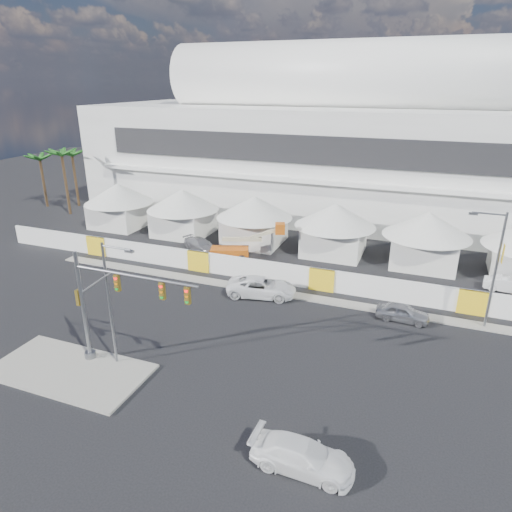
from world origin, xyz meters
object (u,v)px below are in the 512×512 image
at_px(sedan_silver, 403,312).
at_px(lot_car_c, 201,244).
at_px(streetlight_median, 111,297).
at_px(pickup_curb, 262,287).
at_px(streetlight_curb, 494,263).
at_px(boom_lift, 236,250).
at_px(lot_car_a, 508,285).
at_px(traffic_mast, 106,307).
at_px(pickup_near, 302,456).

relative_size(sedan_silver, lot_car_c, 0.89).
bearing_deg(streetlight_median, pickup_curb, 68.24).
distance_m(streetlight_median, streetlight_curb, 26.05).
xyz_separation_m(sedan_silver, streetlight_curb, (5.60, 1.07, 4.46)).
relative_size(streetlight_median, boom_lift, 1.04).
distance_m(lot_car_a, streetlight_curb, 9.09).
xyz_separation_m(streetlight_median, boom_lift, (-0.29, 19.64, -3.79)).
height_order(pickup_curb, streetlight_curb, streetlight_curb).
bearing_deg(streetlight_median, boom_lift, 90.85).
distance_m(pickup_curb, lot_car_c, 12.95).
bearing_deg(lot_car_c, traffic_mast, -143.60).
bearing_deg(traffic_mast, pickup_near, -15.32).
bearing_deg(sedan_silver, traffic_mast, 129.15).
bearing_deg(pickup_curb, lot_car_c, 40.05).
bearing_deg(lot_car_c, lot_car_a, -65.60).
height_order(traffic_mast, streetlight_median, streetlight_median).
distance_m(sedan_silver, lot_car_c, 23.11).
xyz_separation_m(lot_car_c, traffic_mast, (4.69, -21.09, 3.56)).
distance_m(lot_car_c, traffic_mast, 21.90).
height_order(sedan_silver, traffic_mast, traffic_mast).
distance_m(lot_car_a, streetlight_median, 32.79).
xyz_separation_m(sedan_silver, boom_lift, (-16.88, 7.07, 0.36)).
height_order(pickup_curb, lot_car_a, pickup_curb).
xyz_separation_m(streetlight_median, streetlight_curb, (22.19, 13.65, 0.31)).
bearing_deg(lot_car_a, lot_car_c, 96.56).
height_order(lot_car_a, streetlight_curb, streetlight_curb).
bearing_deg(pickup_near, lot_car_c, 37.39).
bearing_deg(streetlight_median, lot_car_c, 103.48).
height_order(lot_car_c, traffic_mast, traffic_mast).
bearing_deg(sedan_silver, pickup_near, 170.84).
bearing_deg(traffic_mast, streetlight_curb, 31.69).
relative_size(pickup_near, boom_lift, 0.63).
height_order(lot_car_c, streetlight_median, streetlight_median).
bearing_deg(sedan_silver, lot_car_c, 70.98).
xyz_separation_m(traffic_mast, boom_lift, (0.01, 19.88, -3.17)).
height_order(sedan_silver, pickup_curb, pickup_curb).
bearing_deg(traffic_mast, pickup_curb, 67.45).
bearing_deg(streetlight_curb, pickup_near, -116.68).
xyz_separation_m(pickup_curb, traffic_mast, (-5.37, -12.93, 3.39)).
xyz_separation_m(pickup_curb, streetlight_curb, (17.12, 0.95, 4.32)).
distance_m(pickup_near, streetlight_curb, 20.21).
xyz_separation_m(pickup_near, traffic_mast, (-13.64, 3.74, 3.48)).
bearing_deg(lot_car_c, pickup_curb, -105.17).
height_order(pickup_near, traffic_mast, traffic_mast).
distance_m(traffic_mast, streetlight_curb, 26.45).
bearing_deg(boom_lift, traffic_mast, -109.59).
height_order(lot_car_a, streetlight_median, streetlight_median).
relative_size(sedan_silver, streetlight_median, 0.48).
distance_m(pickup_near, streetlight_median, 14.51).
distance_m(lot_car_c, boom_lift, 4.88).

